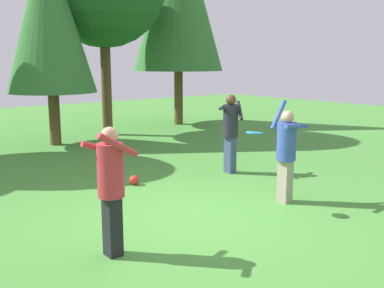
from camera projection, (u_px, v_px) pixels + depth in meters
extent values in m
plane|color=#478C38|center=(194.00, 217.00, 7.21)|extent=(40.00, 40.00, 0.00)
cube|color=gray|center=(285.00, 181.00, 7.93)|extent=(0.19, 0.22, 0.77)
cylinder|color=#334C9E|center=(287.00, 141.00, 7.79)|extent=(0.34, 0.34, 0.67)
sphere|color=tan|center=(287.00, 117.00, 7.72)|extent=(0.22, 0.22, 0.22)
cylinder|color=#334C9E|center=(296.00, 126.00, 7.59)|extent=(0.57, 0.08, 0.12)
cylinder|color=#334C9E|center=(279.00, 115.00, 7.86)|extent=(0.38, 0.08, 0.52)
cube|color=black|center=(112.00, 226.00, 5.73)|extent=(0.19, 0.22, 0.79)
cylinder|color=#B72D38|center=(111.00, 170.00, 5.60)|extent=(0.34, 0.34, 0.69)
sphere|color=tan|center=(109.00, 136.00, 5.51)|extent=(0.22, 0.22, 0.22)
cylinder|color=#B72D38|center=(102.00, 148.00, 5.70)|extent=(0.58, 0.09, 0.26)
cylinder|color=#B72D38|center=(118.00, 145.00, 5.38)|extent=(0.55, 0.09, 0.36)
cube|color=#38476B|center=(230.00, 155.00, 10.04)|extent=(0.19, 0.22, 0.83)
cylinder|color=#23232D|center=(231.00, 121.00, 9.90)|extent=(0.34, 0.34, 0.72)
sphere|color=brown|center=(231.00, 100.00, 9.81)|extent=(0.23, 0.23, 0.23)
cylinder|color=#23232D|center=(240.00, 110.00, 9.86)|extent=(0.39, 0.50, 0.40)
cylinder|color=#23232D|center=(222.00, 108.00, 9.83)|extent=(0.42, 0.55, 0.17)
cylinder|color=#2393D1|center=(254.00, 133.00, 7.24)|extent=(0.32, 0.32, 0.06)
sphere|color=red|center=(134.00, 180.00, 9.09)|extent=(0.20, 0.20, 0.20)
cylinder|color=brown|center=(53.00, 97.00, 13.27)|extent=(0.33, 0.33, 2.87)
cone|color=#337033|center=(49.00, 12.00, 12.82)|extent=(2.59, 2.59, 4.60)
cylinder|color=brown|center=(106.00, 80.00, 15.07)|extent=(0.34, 0.34, 3.75)
cylinder|color=brown|center=(178.00, 76.00, 17.63)|extent=(0.34, 0.34, 3.88)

